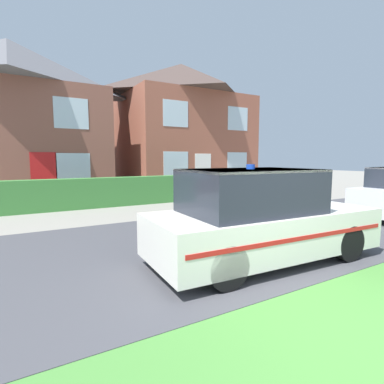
# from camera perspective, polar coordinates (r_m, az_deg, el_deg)

# --- Properties ---
(ground_plane) EXTENTS (80.00, 80.00, 0.00)m
(ground_plane) POSITION_cam_1_polar(r_m,az_deg,el_deg) (3.85, 32.06, -23.27)
(ground_plane) COLOR gray
(road_strip) EXTENTS (28.00, 5.59, 0.01)m
(road_strip) POSITION_cam_1_polar(r_m,az_deg,el_deg) (6.56, -1.36, -9.86)
(road_strip) COLOR #424247
(road_strip) RESTS_ON ground
(lawn_verge) EXTENTS (28.00, 1.98, 0.01)m
(lawn_verge) POSITION_cam_1_polar(r_m,az_deg,el_deg) (3.95, 28.55, -22.18)
(lawn_verge) COLOR #478438
(lawn_verge) RESTS_ON ground
(garden_hedge) EXTENTS (9.84, 0.53, 1.12)m
(garden_hedge) POSITION_cam_1_polar(r_m,az_deg,el_deg) (12.13, -11.86, 0.20)
(garden_hedge) COLOR #3D7F38
(garden_hedge) RESTS_ON ground
(police_car) EXTENTS (4.28, 1.88, 1.74)m
(police_car) POSITION_cam_1_polar(r_m,az_deg,el_deg) (5.47, 12.76, -4.87)
(police_car) COLOR black
(police_car) RESTS_ON road_strip
(house_left) EXTENTS (8.51, 5.97, 7.32)m
(house_left) POSITION_cam_1_polar(r_m,az_deg,el_deg) (16.82, -31.14, 11.97)
(house_left) COLOR brown
(house_left) RESTS_ON ground
(house_right) EXTENTS (7.53, 6.45, 7.57)m
(house_right) POSITION_cam_1_polar(r_m,az_deg,el_deg) (19.06, -2.01, 12.48)
(house_right) COLOR #93513D
(house_right) RESTS_ON ground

